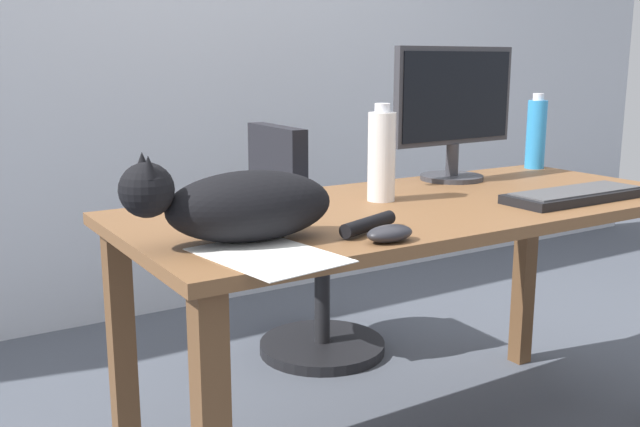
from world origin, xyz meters
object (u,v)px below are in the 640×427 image
(cat, at_px, (240,204))
(spray_bottle, at_px, (536,133))
(office_chair, at_px, (310,261))
(water_bottle, at_px, (382,156))
(computer_mouse, at_px, (390,233))
(monitor, at_px, (454,108))
(keyboard, at_px, (576,195))

(cat, height_order, spray_bottle, spray_bottle)
(office_chair, distance_m, spray_bottle, 0.93)
(office_chair, distance_m, water_bottle, 0.86)
(cat, relative_size, computer_mouse, 5.53)
(cat, bearing_deg, spray_bottle, 16.80)
(cat, relative_size, water_bottle, 2.32)
(office_chair, distance_m, monitor, 0.82)
(keyboard, relative_size, water_bottle, 1.68)
(water_bottle, height_order, spray_bottle, water_bottle)
(keyboard, distance_m, computer_mouse, 0.72)
(office_chair, xyz_separation_m, monitor, (0.21, -0.52, 0.59))
(keyboard, distance_m, spray_bottle, 0.60)
(office_chair, relative_size, computer_mouse, 8.01)
(water_bottle, bearing_deg, monitor, 21.57)
(monitor, xyz_separation_m, keyboard, (0.06, -0.43, -0.21))
(keyboard, bearing_deg, spray_bottle, 52.55)
(keyboard, distance_m, water_bottle, 0.55)
(office_chair, relative_size, spray_bottle, 3.38)
(computer_mouse, height_order, water_bottle, water_bottle)
(office_chair, height_order, cat, cat)
(keyboard, height_order, spray_bottle, spray_bottle)
(office_chair, xyz_separation_m, water_bottle, (-0.19, -0.68, 0.48))
(monitor, distance_m, computer_mouse, 0.87)
(monitor, xyz_separation_m, cat, (-0.92, -0.37, -0.15))
(cat, xyz_separation_m, computer_mouse, (0.27, -0.16, -0.06))
(office_chair, relative_size, water_bottle, 3.36)
(monitor, bearing_deg, water_bottle, -158.43)
(office_chair, height_order, monitor, monitor)
(office_chair, height_order, water_bottle, water_bottle)
(keyboard, distance_m, cat, 0.99)
(cat, relative_size, spray_bottle, 2.33)
(cat, height_order, computer_mouse, cat)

